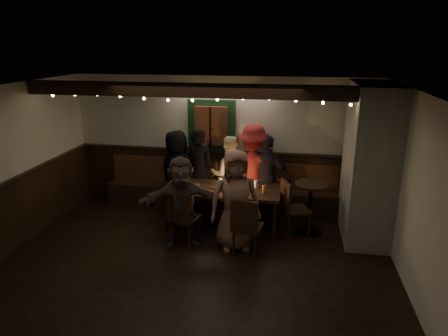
% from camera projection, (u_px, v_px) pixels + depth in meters
% --- Properties ---
extents(room, '(6.02, 5.01, 2.62)m').
position_uv_depth(room, '(272.00, 172.00, 6.84)').
color(room, black).
rests_on(room, ground).
extents(dining_table, '(2.06, 0.88, 0.89)m').
position_uv_depth(dining_table, '(222.00, 192.00, 7.09)').
color(dining_table, black).
rests_on(dining_table, ground).
extents(chair_near_left, '(0.53, 0.53, 0.95)m').
position_uv_depth(chair_near_left, '(182.00, 215.00, 6.48)').
color(chair_near_left, black).
rests_on(chair_near_left, ground).
extents(chair_near_right, '(0.50, 0.50, 0.96)m').
position_uv_depth(chair_near_right, '(246.00, 224.00, 6.14)').
color(chair_near_right, black).
rests_on(chair_near_right, ground).
extents(chair_end, '(0.57, 0.57, 0.98)m').
position_uv_depth(chair_end, '(291.00, 205.00, 6.81)').
color(chair_end, black).
rests_on(chair_end, ground).
extents(high_top, '(0.57, 0.57, 0.91)m').
position_uv_depth(high_top, '(310.00, 202.00, 6.90)').
color(high_top, black).
rests_on(high_top, ground).
extents(person_a, '(0.92, 0.77, 1.60)m').
position_uv_depth(person_a, '(177.00, 171.00, 7.82)').
color(person_a, black).
rests_on(person_a, ground).
extents(person_b, '(0.65, 0.46, 1.67)m').
position_uv_depth(person_b, '(199.00, 170.00, 7.76)').
color(person_b, black).
rests_on(person_b, ground).
extents(person_c, '(0.84, 0.72, 1.53)m').
position_uv_depth(person_c, '(229.00, 175.00, 7.69)').
color(person_c, '#BCAE90').
rests_on(person_c, ground).
extents(person_d, '(1.23, 0.83, 1.75)m').
position_uv_depth(person_d, '(253.00, 170.00, 7.63)').
color(person_d, maroon).
rests_on(person_d, ground).
extents(person_e, '(0.99, 0.60, 1.57)m').
position_uv_depth(person_e, '(267.00, 176.00, 7.53)').
color(person_e, black).
rests_on(person_e, ground).
extents(person_f, '(1.47, 0.82, 1.51)m').
position_uv_depth(person_f, '(182.00, 202.00, 6.41)').
color(person_f, '#3D332D').
rests_on(person_f, ground).
extents(person_g, '(0.93, 0.75, 1.65)m').
position_uv_depth(person_g, '(235.00, 200.00, 6.29)').
color(person_g, '#825C4A').
rests_on(person_g, ground).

